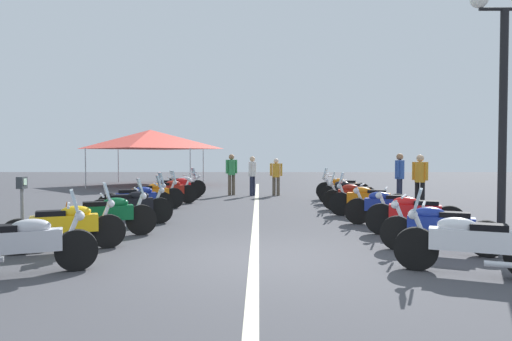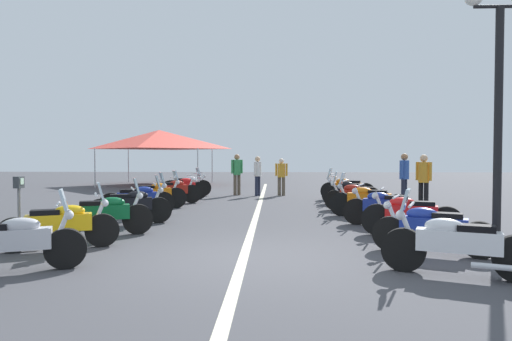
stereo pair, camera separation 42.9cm
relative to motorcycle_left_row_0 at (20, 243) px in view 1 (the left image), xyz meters
name	(u,v)px [view 1 (the left image)]	position (x,y,z in m)	size (l,w,h in m)	color
ground_plane	(254,259)	(1.03, -3.28, -0.46)	(80.00, 80.00, 0.00)	#424247
lane_centre_stripe	(256,213)	(6.95, -3.28, -0.45)	(27.65, 0.16, 0.01)	beige
motorcycle_left_row_0	(20,243)	(0.00, 0.00, 0.00)	(1.02, 2.04, 1.19)	black
motorcycle_left_row_1	(67,225)	(1.63, 0.03, 0.00)	(1.02, 1.95, 1.20)	black
motorcycle_left_row_2	(108,214)	(3.02, -0.23, 0.01)	(0.95, 1.95, 1.21)	black
motorcycle_left_row_3	(132,206)	(4.68, -0.26, 0.01)	(0.89, 1.97, 1.21)	black
motorcycle_left_row_4	(137,200)	(6.13, 0.01, 0.02)	(0.99, 1.97, 1.23)	black
motorcycle_left_row_5	(152,194)	(7.80, 0.01, 0.02)	(1.11, 1.95, 1.22)	black
motorcycle_left_row_6	(168,191)	(9.36, -0.21, 0.01)	(1.07, 1.96, 1.01)	black
motorcycle_left_row_7	(178,187)	(10.91, -0.25, 0.02)	(1.01, 1.91, 1.23)	black
motorcycle_left_row_8	(182,185)	(12.31, -0.16, 0.01)	(0.92, 1.99, 1.02)	black
motorcycle_right_row_0	(468,242)	(0.08, -6.31, 0.01)	(1.00, 1.98, 1.21)	black
motorcycle_right_row_1	(439,227)	(1.48, -6.47, -0.01)	(1.02, 1.92, 0.98)	black
motorcycle_right_row_2	(414,214)	(3.13, -6.59, 0.01)	(0.92, 1.96, 1.01)	black
motorcycle_right_row_3	(386,207)	(4.57, -6.43, 0.00)	(0.95, 1.95, 1.00)	black
motorcycle_right_row_4	(367,200)	(6.16, -6.36, 0.02)	(0.97, 2.10, 1.22)	black
motorcycle_right_row_5	(355,195)	(7.63, -6.33, 0.01)	(0.78, 2.04, 1.20)	black
motorcycle_right_row_6	(347,191)	(9.23, -6.38, 0.00)	(0.98, 1.92, 1.00)	black
motorcycle_right_row_7	(342,188)	(10.83, -6.53, 0.02)	(0.91, 1.99, 1.23)	black
street_lamp_twin_globe	(504,71)	(1.80, -7.70, 2.72)	(0.32, 1.22, 4.61)	black
parking_meter	(22,198)	(2.06, 1.05, 0.44)	(0.19, 0.14, 1.29)	slate
traffic_cone_0	(67,215)	(4.26, 1.16, -0.17)	(0.36, 0.36, 0.61)	orange
bystander_0	(252,173)	(12.71, -3.09, 0.52)	(0.48, 0.32, 1.67)	#1E2338
bystander_1	(400,174)	(9.57, -8.31, 0.59)	(0.45, 0.34, 1.77)	#1E2338
bystander_2	(276,174)	(12.81, -4.09, 0.46)	(0.32, 0.53, 1.58)	brown
bystander_3	(420,177)	(7.94, -8.44, 0.56)	(0.41, 0.39, 1.72)	black
bystander_4	(232,171)	(13.00, -2.19, 0.58)	(0.32, 0.48, 1.76)	brown
event_tent	(150,139)	(19.76, 2.92, 2.19)	(6.05, 6.05, 3.20)	#E54C3F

